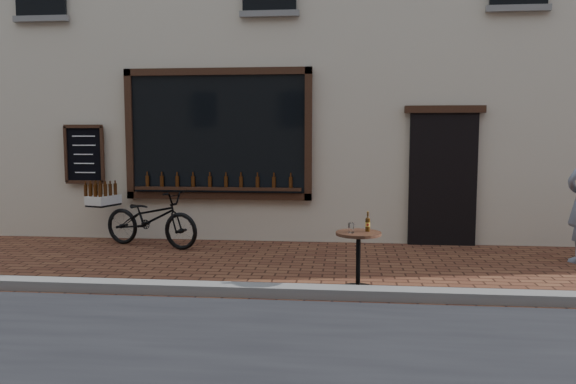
# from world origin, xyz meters

# --- Properties ---
(ground) EXTENTS (90.00, 90.00, 0.00)m
(ground) POSITION_xyz_m (0.00, 0.00, 0.00)
(ground) COLOR #532A1B
(ground) RESTS_ON ground
(kerb) EXTENTS (90.00, 0.25, 0.12)m
(kerb) POSITION_xyz_m (0.00, 0.20, 0.06)
(kerb) COLOR slate
(kerb) RESTS_ON ground
(cargo_bicycle) EXTENTS (2.17, 1.17, 1.01)m
(cargo_bicycle) POSITION_xyz_m (-2.93, 2.82, 0.48)
(cargo_bicycle) COLOR black
(cargo_bicycle) RESTS_ON ground
(bistro_table) EXTENTS (0.54, 0.54, 0.93)m
(bistro_table) POSITION_xyz_m (0.45, 0.57, 0.50)
(bistro_table) COLOR black
(bistro_table) RESTS_ON ground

